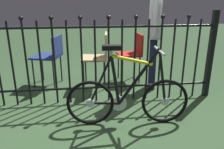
{
  "coord_description": "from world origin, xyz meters",
  "views": [
    {
      "loc": [
        -0.14,
        -2.3,
        1.41
      ],
      "look_at": [
        0.16,
        0.2,
        0.55
      ],
      "focal_mm": 36.35,
      "sensor_mm": 36.0,
      "label": 1
    }
  ],
  "objects": [
    {
      "name": "chair_tan",
      "position": [
        0.08,
        1.25,
        0.55
      ],
      "size": [
        0.46,
        0.45,
        0.88
      ],
      "color": "black",
      "rests_on": "ground"
    },
    {
      "name": "iron_fence",
      "position": [
        -0.05,
        0.68,
        0.63
      ],
      "size": [
        3.35,
        0.07,
        1.25
      ],
      "color": "black",
      "rests_on": "ground"
    },
    {
      "name": "person_visitor",
      "position": [
        0.92,
        1.08,
        0.97
      ],
      "size": [
        0.25,
        0.46,
        1.63
      ],
      "color": "#191E3F",
      "rests_on": "ground"
    },
    {
      "name": "ground_plane",
      "position": [
        0.0,
        0.0,
        0.0
      ],
      "size": [
        20.0,
        20.0,
        0.0
      ],
      "primitive_type": "plane",
      "color": "#2C4429"
    },
    {
      "name": "chair_navy",
      "position": [
        -0.71,
        1.42,
        0.53
      ],
      "size": [
        0.53,
        0.53,
        0.83
      ],
      "color": "black",
      "rests_on": "ground"
    },
    {
      "name": "bicycle",
      "position": [
        0.32,
        0.01,
        0.34
      ],
      "size": [
        1.4,
        0.4,
        0.94
      ],
      "color": "black",
      "rests_on": "ground"
    },
    {
      "name": "chair_red",
      "position": [
        0.68,
        1.47,
        0.52
      ],
      "size": [
        0.41,
        0.41,
        0.83
      ],
      "color": "black",
      "rests_on": "ground"
    }
  ]
}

